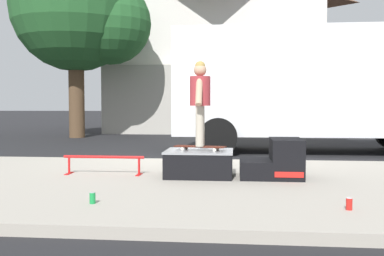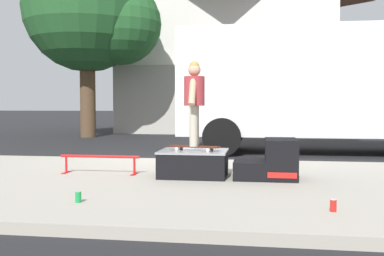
# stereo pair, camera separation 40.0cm
# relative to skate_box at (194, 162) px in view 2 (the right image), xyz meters

# --- Properties ---
(ground_plane) EXTENTS (140.00, 140.00, 0.00)m
(ground_plane) POSITION_rel_skate_box_xyz_m (-0.93, 2.63, -0.33)
(ground_plane) COLOR black
(sidewalk_slab) EXTENTS (50.00, 5.00, 0.12)m
(sidewalk_slab) POSITION_rel_skate_box_xyz_m (-0.93, -0.37, -0.27)
(sidewalk_slab) COLOR #A8A093
(sidewalk_slab) RESTS_ON ground
(skate_box) EXTENTS (1.02, 0.82, 0.40)m
(skate_box) POSITION_rel_skate_box_xyz_m (0.00, 0.00, 0.00)
(skate_box) COLOR black
(skate_box) RESTS_ON sidewalk_slab
(kicker_ramp) EXTENTS (0.92, 0.78, 0.58)m
(kicker_ramp) POSITION_rel_skate_box_xyz_m (1.16, -0.00, 0.03)
(kicker_ramp) COLOR black
(kicker_ramp) RESTS_ON sidewalk_slab
(grind_rail) EXTENTS (1.28, 0.28, 0.30)m
(grind_rail) POSITION_rel_skate_box_xyz_m (-1.50, 0.04, 0.00)
(grind_rail) COLOR red
(grind_rail) RESTS_ON sidewalk_slab
(skateboard) EXTENTS (0.80, 0.36, 0.07)m
(skateboard) POSITION_rel_skate_box_xyz_m (0.01, -0.04, 0.24)
(skateboard) COLOR #4C1E14
(skateboard) RESTS_ON skate_box
(skater_kid) EXTENTS (0.31, 0.66, 1.28)m
(skater_kid) POSITION_rel_skate_box_xyz_m (0.01, -0.04, 1.01)
(skater_kid) COLOR #B7AD99
(skater_kid) RESTS_ON skateboard
(soda_can) EXTENTS (0.07, 0.07, 0.13)m
(soda_can) POSITION_rel_skate_box_xyz_m (-1.02, -1.98, -0.15)
(soda_can) COLOR #198C3F
(soda_can) RESTS_ON sidewalk_slab
(soda_can_b) EXTENTS (0.07, 0.07, 0.13)m
(soda_can_b) POSITION_rel_skate_box_xyz_m (1.73, -2.00, -0.15)
(soda_can_b) COLOR red
(soda_can_b) RESTS_ON sidewalk_slab
(box_truck) EXTENTS (6.91, 2.63, 3.05)m
(box_truck) POSITION_rel_skate_box_xyz_m (2.50, 4.83, 1.37)
(box_truck) COLOR silver
(box_truck) RESTS_ON ground
(street_tree_main) EXTENTS (5.04, 4.58, 6.99)m
(street_tree_main) POSITION_rel_skate_box_xyz_m (-4.97, 9.02, 4.22)
(street_tree_main) COLOR brown
(street_tree_main) RESTS_ON ground
(house_behind) EXTENTS (9.54, 8.23, 8.40)m
(house_behind) POSITION_rel_skate_box_xyz_m (-0.42, 15.10, 3.91)
(house_behind) COLOR silver
(house_behind) RESTS_ON ground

